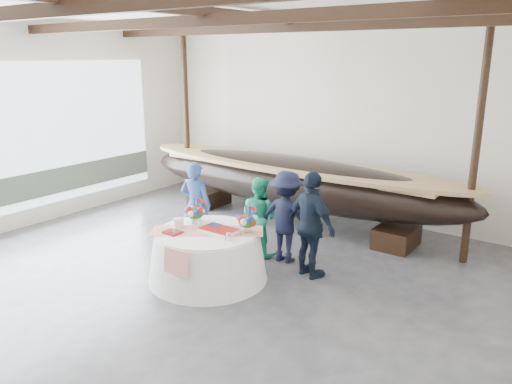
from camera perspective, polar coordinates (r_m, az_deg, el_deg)
The scene contains 11 objects.
floor at distance 8.08m, azimuth -12.36°, elevation -12.54°, with size 10.00×12.00×0.01m, color #3D3D42.
wall_back at distance 12.04m, azimuth 8.92°, elevation 8.14°, with size 10.00×0.02×4.50m, color silver.
pavilion_structure at distance 7.71m, azimuth -9.51°, elevation 17.19°, with size 9.80×11.76×4.50m.
open_bay at distance 11.99m, azimuth -25.25°, elevation 4.77°, with size 0.03×7.00×3.20m.
longboat_display at distance 11.25m, azimuth 4.13°, elevation 1.25°, with size 8.29×1.66×1.56m.
banquet_table at distance 8.62m, azimuth -5.53°, elevation -7.18°, with size 2.04×2.04×0.87m.
tabletop_items at distance 8.52m, azimuth -4.70°, elevation -3.25°, with size 1.86×1.53×0.40m.
guest_woman_blue at distance 9.93m, azimuth -6.89°, elevation -1.48°, with size 0.63×0.42×1.74m, color #2A4887.
guest_woman_teal at distance 9.52m, azimuth 0.35°, elevation -2.78°, with size 0.74×0.58×1.53m, color #20A97F.
guest_man_left at distance 9.20m, azimuth 3.49°, elevation -2.85°, with size 1.11×0.64×1.72m, color black.
guest_man_right at distance 8.56m, azimuth 6.35°, elevation -3.80°, with size 1.10×0.46×1.87m, color black.
Camera 1 is at (5.46, -4.63, 3.74)m, focal length 35.00 mm.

